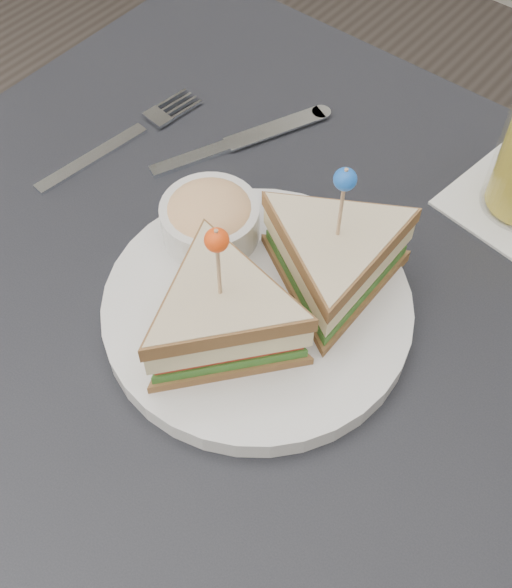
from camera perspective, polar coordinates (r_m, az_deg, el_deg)
The scene contains 5 objects.
ground_plane at distance 1.32m, azimuth -0.65°, elevation -20.81°, with size 3.50×3.50×0.00m, color #3F3833.
table at distance 0.69m, azimuth -1.17°, elevation -6.22°, with size 0.80×0.80×0.75m.
plate_meal at distance 0.60m, azimuth 0.85°, elevation 0.72°, with size 0.34×0.34×0.15m.
cutlery_fork at distance 0.79m, azimuth -9.91°, elevation 11.96°, with size 0.05×0.20×0.01m.
cutlery_knife at distance 0.77m, azimuth -1.62°, elevation 11.62°, with size 0.10×0.19×0.01m.
Camera 1 is at (0.23, -0.26, 1.27)m, focal length 45.00 mm.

